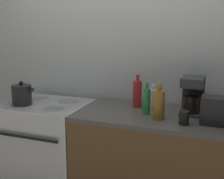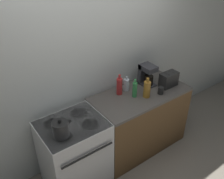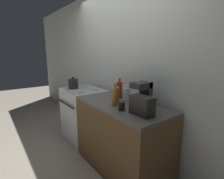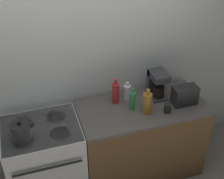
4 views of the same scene
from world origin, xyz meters
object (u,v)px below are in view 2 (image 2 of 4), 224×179
Objects in this scene: stove at (75,153)px; bottle_amber at (147,89)px; bottle_red at (119,86)px; bottle_clear at (126,85)px; cup_black at (161,90)px; bottle_green at (135,89)px; toaster at (169,79)px; coffee_maker at (147,74)px; kettle at (61,129)px.

stove is 3.33× the size of bottle_amber.
bottle_red reaches higher than bottle_clear.
bottle_green is at bearing 153.89° from cup_black.
coffee_maker is (-0.21, 0.22, 0.06)m from toaster.
cup_black reaches higher than stove.
stove is 0.57m from kettle.
coffee_maker is at bearing -6.32° from bottle_clear.
coffee_maker is at bearing 7.26° from stove.
bottle_red is (0.97, 0.28, 0.03)m from kettle.
bottle_red is 2.85× the size of cup_black.
kettle is at bearing 178.35° from cup_black.
coffee_maker reaches higher than kettle.
bottle_amber is at bearing 163.62° from cup_black.
bottle_green reaches higher than toaster.
coffee_maker is 1.04× the size of bottle_red.
toaster reaches higher than cup_black.
toaster is 0.71m from bottle_red.
coffee_maker is 1.17× the size of bottle_green.
bottle_clear is at bearing 11.81° from stove.
kettle is 0.86× the size of bottle_green.
bottle_green is at bearing -156.22° from coffee_maker.
kettle is 1.65m from toaster.
bottle_green is at bearing 172.55° from toaster.
bottle_red is (0.80, 0.18, 0.57)m from stove.
cup_black is at bearing -6.53° from stove.
bottle_red reaches higher than cup_black.
kettle is 2.18× the size of cup_black.
bottle_amber is at bearing 0.82° from kettle.
bottle_clear reaches higher than stove.
bottle_red is 0.55m from cup_black.
bottle_red is 1.03× the size of bottle_amber.
bottle_red is at bearing -171.15° from bottle_clear.
bottle_green is at bearing 5.97° from kettle.
bottle_green reaches higher than bottle_clear.
kettle is 0.77× the size of bottle_red.
stove is 1.00m from bottle_red.
bottle_amber is 2.77× the size of cup_black.
coffee_maker reaches higher than toaster.
bottle_amber reaches higher than stove.
bottle_red reaches higher than stove.
cup_black is at bearing -16.38° from bottle_amber.
bottle_red is at bearing 15.89° from kettle.
kettle is at bearing -174.03° from bottle_green.
kettle is 1.10m from bottle_green.
kettle is at bearing -169.61° from coffee_maker.
bottle_green is (-0.55, 0.07, 0.01)m from toaster.
kettle is at bearing -148.98° from stove.
bottle_amber is 0.22m from cup_black.
bottle_clear is at bearing 110.89° from bottle_amber.
bottle_green is 0.15m from bottle_amber.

